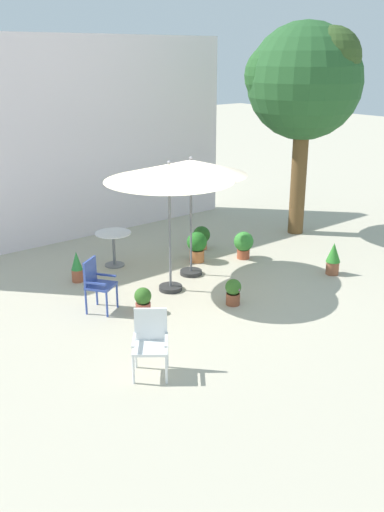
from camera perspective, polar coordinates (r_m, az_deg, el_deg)
name	(u,v)px	position (r m, az deg, el deg)	size (l,w,h in m)	color
ground_plane	(186,292)	(10.72, -0.61, -3.60)	(60.00, 60.00, 0.00)	#BAB19A
villa_facade	(67,141)	(13.66, -12.29, 11.11)	(8.82, 0.30, 4.61)	white
shade_tree	(305,82)	(13.93, 11.15, 16.63)	(2.76, 2.63, 4.91)	brown
patio_umbrella_0	(191,169)	(10.96, -0.11, 8.68)	(2.16, 2.16, 2.37)	#2D2D2D
patio_umbrella_1	(169,174)	(10.17, -2.29, 8.17)	(2.32, 2.32, 2.44)	#2D2D2D
cafe_table_0	(114,243)	(11.97, -7.79, 1.33)	(0.74, 0.74, 0.73)	white
patio_chair_0	(151,339)	(7.95, -4.14, -8.20)	(0.65, 0.65, 0.92)	white
patio_chair_1	(97,281)	(9.91, -9.46, -2.49)	(0.61, 0.60, 0.92)	#364DA2
potted_plant_0	(202,236)	(12.95, 0.96, 1.95)	(0.39, 0.39, 0.53)	#B56540
potted_plant_1	(244,244)	(12.40, 5.15, 1.25)	(0.42, 0.42, 0.59)	#A84D30
potted_plant_2	(333,258)	(11.80, 13.86, -0.18)	(0.29, 0.29, 0.66)	#925439
potted_plant_3	(197,245)	(12.15, 0.49, 1.07)	(0.43, 0.43, 0.65)	#C7703C
potted_plant_4	(77,267)	(11.31, -11.36, -1.05)	(0.22, 0.22, 0.61)	#A85538
potted_plant_5	(143,300)	(9.85, -4.90, -4.35)	(0.29, 0.29, 0.45)	#AF4D3D
potted_plant_6	(233,291)	(10.13, 4.11, -3.52)	(0.28, 0.29, 0.48)	brown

